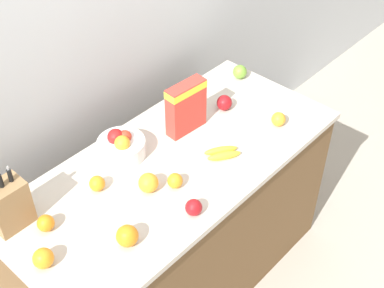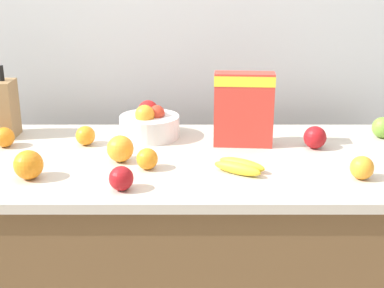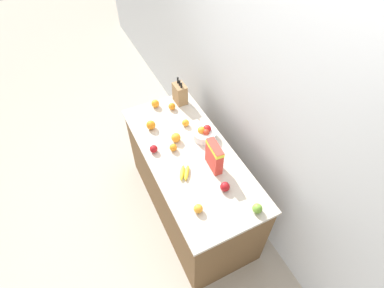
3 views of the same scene
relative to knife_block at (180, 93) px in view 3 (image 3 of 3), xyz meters
The scene contains 17 objects.
ground_plane 1.26m from the knife_block, 17.98° to the right, with size 14.00×14.00×0.00m, color #B2A899.
wall_back 0.84m from the knife_block, 27.15° to the left, with size 9.00×0.06×2.60m.
counter 0.93m from the knife_block, 17.98° to the right, with size 1.68×0.75×0.91m.
knife_block is the anchor object (origin of this frame).
cereal_box 0.93m from the knife_block, ahead, with size 0.21×0.09×0.26m.
fruit_bowl 0.58m from the knife_block, ahead, with size 0.22×0.22×0.13m.
banana_bunch 0.96m from the knife_block, 22.48° to the right, with size 0.17×0.15×0.04m.
apple_front 0.74m from the knife_block, 43.48° to the right, with size 0.07×0.07×0.07m, color #A31419.
apple_rear 1.18m from the knife_block, ahead, with size 0.08×0.08×0.08m, color #A31419.
apple_middle 1.45m from the knife_block, ahead, with size 0.08×0.08×0.08m, color #6B9E33.
orange_front_left 0.16m from the knife_block, 60.29° to the right, with size 0.07×0.07×0.07m, color orange.
orange_mid_right 0.57m from the knife_block, 28.48° to the right, with size 0.09×0.09×0.09m, color orange.
orange_front_right 0.28m from the knife_block, 98.42° to the right, with size 0.08×0.08×0.08m, color orange.
orange_near_bowl 1.32m from the knife_block, 18.66° to the right, with size 0.07×0.07×0.07m, color orange.
orange_front_center 0.49m from the knife_block, 59.93° to the right, with size 0.09×0.09×0.09m, color orange.
orange_by_cereal 0.38m from the knife_block, 16.40° to the right, with size 0.07×0.07×0.07m, color orange.
orange_mid_left 0.69m from the knife_block, 29.82° to the right, with size 0.07×0.07×0.07m, color orange.
Camera 3 is at (1.57, -0.75, 2.95)m, focal length 28.00 mm.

